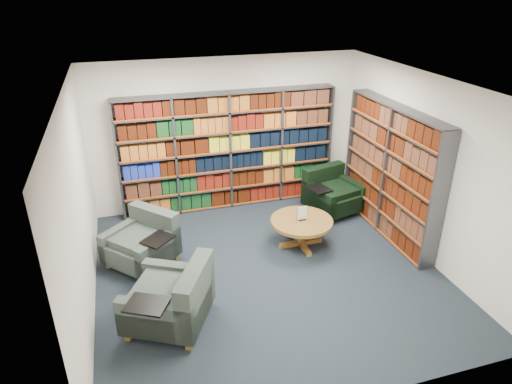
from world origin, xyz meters
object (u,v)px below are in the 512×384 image
object	(u,v)px
chair_green_right	(331,194)
coffee_table	(301,225)
chair_teal_left	(145,243)
chair_teal_front	(175,301)

from	to	relation	value
chair_green_right	coffee_table	xyz separation A→B (m)	(-1.02, -1.05, 0.06)
chair_green_right	chair_teal_left	bearing A→B (deg)	-167.65
chair_green_right	coffee_table	bearing A→B (deg)	-134.38
chair_teal_front	chair_green_right	bearing A→B (deg)	35.70
chair_teal_left	chair_teal_front	bearing A→B (deg)	-80.83
chair_green_right	chair_teal_front	bearing A→B (deg)	-144.30
chair_teal_front	coffee_table	distance (m)	2.58
chair_green_right	chair_teal_front	size ratio (longest dim) A/B	0.88
chair_teal_front	coffee_table	world-z (taller)	chair_teal_front
chair_teal_front	coffee_table	bearing A→B (deg)	30.10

